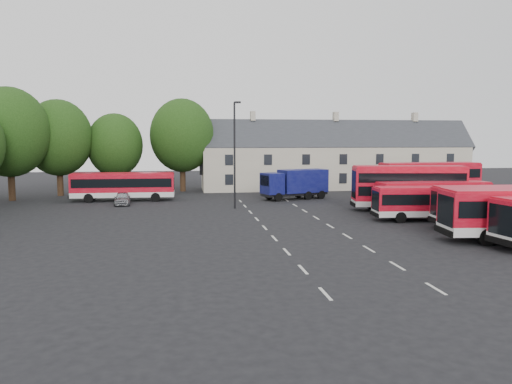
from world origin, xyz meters
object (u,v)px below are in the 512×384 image
Objects in this scene: bus_dd_south at (409,185)px; box_truck at (295,183)px; lamppost at (235,152)px; silver_car at (122,198)px.

bus_dd_south reaches higher than box_truck.
box_truck is 0.77× the size of lamppost.
lamppost is at bearing 175.69° from bus_dd_south.
box_truck reaches higher than silver_car.
lamppost is at bearing -25.79° from silver_car.
box_truck is (-8.34, 9.90, -0.54)m from bus_dd_south.
box_truck is at bearing 2.19° from silver_car.
bus_dd_south is at bearing -12.98° from lamppost.
bus_dd_south is 27.67m from silver_car.
silver_car is 12.61m from lamppost.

